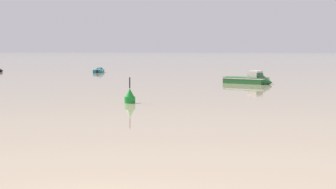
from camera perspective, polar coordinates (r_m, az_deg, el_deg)
motorboat_moored_1 at (r=67.50m, az=9.10°, el=1.45°), size 6.67×5.08×2.44m
motorboat_moored_3 at (r=97.33m, az=-7.40°, el=2.49°), size 2.12×4.66×1.54m
channel_buoy at (r=43.89m, az=-4.12°, el=-0.32°), size 0.90×0.90×2.30m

